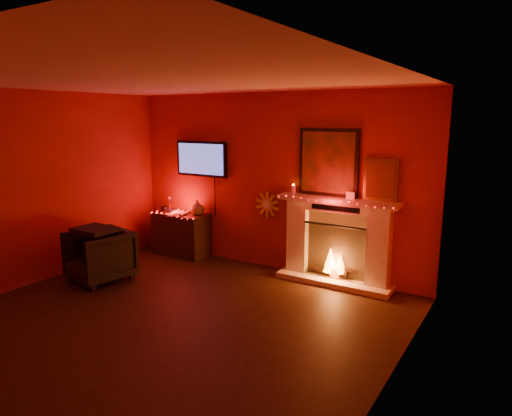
{
  "coord_description": "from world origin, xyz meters",
  "views": [
    {
      "loc": [
        3.45,
        -3.5,
        2.33
      ],
      "look_at": [
        0.23,
        1.7,
        1.11
      ],
      "focal_mm": 32.0,
      "sensor_mm": 36.0,
      "label": 1
    }
  ],
  "objects_px": {
    "tv": "(202,159)",
    "armchair": "(100,256)",
    "fireplace": "(337,233)",
    "sunburst_clock": "(267,205)",
    "console_table": "(182,232)"
  },
  "relations": [
    {
      "from": "tv",
      "to": "sunburst_clock",
      "type": "bearing_deg",
      "value": 1.24
    },
    {
      "from": "tv",
      "to": "armchair",
      "type": "xyz_separation_m",
      "value": [
        -0.49,
        -1.78,
        -1.28
      ]
    },
    {
      "from": "tv",
      "to": "armchair",
      "type": "distance_m",
      "value": 2.25
    },
    {
      "from": "sunburst_clock",
      "to": "armchair",
      "type": "relative_size",
      "value": 0.49
    },
    {
      "from": "tv",
      "to": "sunburst_clock",
      "type": "xyz_separation_m",
      "value": [
        1.25,
        0.03,
        -0.65
      ]
    },
    {
      "from": "armchair",
      "to": "tv",
      "type": "bearing_deg",
      "value": 86.5
    },
    {
      "from": "fireplace",
      "to": "armchair",
      "type": "relative_size",
      "value": 2.7
    },
    {
      "from": "tv",
      "to": "console_table",
      "type": "height_order",
      "value": "tv"
    },
    {
      "from": "armchair",
      "to": "console_table",
      "type": "bearing_deg",
      "value": 95.46
    },
    {
      "from": "fireplace",
      "to": "armchair",
      "type": "distance_m",
      "value": 3.41
    },
    {
      "from": "fireplace",
      "to": "tv",
      "type": "distance_m",
      "value": 2.61
    },
    {
      "from": "fireplace",
      "to": "tv",
      "type": "xyz_separation_m",
      "value": [
        -2.44,
        0.06,
        0.92
      ]
    },
    {
      "from": "fireplace",
      "to": "sunburst_clock",
      "type": "bearing_deg",
      "value": 175.63
    },
    {
      "from": "tv",
      "to": "armchair",
      "type": "height_order",
      "value": "tv"
    },
    {
      "from": "tv",
      "to": "console_table",
      "type": "xyz_separation_m",
      "value": [
        -0.31,
        -0.19,
        -1.25
      ]
    }
  ]
}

